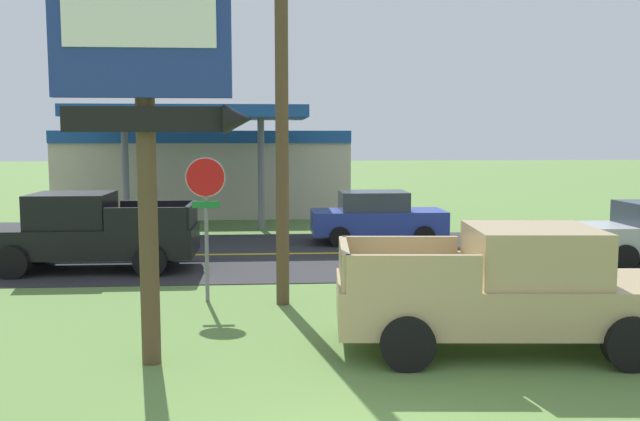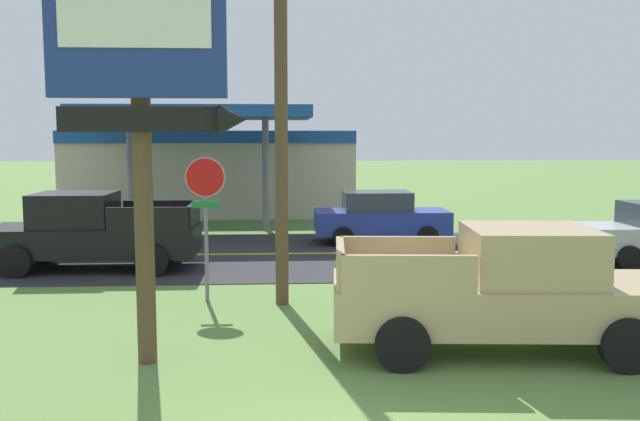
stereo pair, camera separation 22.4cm
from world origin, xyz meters
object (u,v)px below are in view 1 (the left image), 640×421
at_px(gas_station, 208,169).
at_px(car_blue_far_lane, 377,217).
at_px(pickup_tan_parked_on_lawn, 507,290).
at_px(stop_sign, 206,203).
at_px(pickup_black_on_road, 89,233).
at_px(motel_sign, 147,76).
at_px(utility_pole, 282,74).

height_order(gas_station, car_blue_far_lane, gas_station).
bearing_deg(pickup_tan_parked_on_lawn, stop_sign, 144.56).
bearing_deg(stop_sign, gas_station, 94.92).
xyz_separation_m(gas_station, pickup_tan_parked_on_lawn, (6.42, -20.09, -0.98)).
relative_size(pickup_tan_parked_on_lawn, pickup_black_on_road, 1.03).
distance_m(stop_sign, gas_station, 16.59).
bearing_deg(motel_sign, pickup_black_on_road, 110.82).
height_order(stop_sign, pickup_black_on_road, stop_sign).
distance_m(motel_sign, car_blue_far_lane, 13.01).
bearing_deg(utility_pole, car_blue_far_lane, 68.32).
height_order(utility_pole, gas_station, utility_pole).
distance_m(pickup_tan_parked_on_lawn, pickup_black_on_road, 10.91).
xyz_separation_m(motel_sign, stop_sign, (0.42, 3.94, -2.18)).
relative_size(pickup_black_on_road, car_blue_far_lane, 1.24).
relative_size(motel_sign, stop_sign, 2.11).
bearing_deg(car_blue_far_lane, gas_station, 124.12).
bearing_deg(utility_pole, pickup_black_on_road, 141.17).
relative_size(motel_sign, pickup_black_on_road, 1.20).
xyz_separation_m(motel_sign, utility_pole, (1.96, 3.62, 0.37)).
height_order(stop_sign, utility_pole, utility_pole).
distance_m(utility_pole, pickup_tan_parked_on_lawn, 5.97).
distance_m(gas_station, pickup_tan_parked_on_lawn, 21.12).
height_order(motel_sign, pickup_tan_parked_on_lawn, motel_sign).
height_order(pickup_tan_parked_on_lawn, pickup_black_on_road, same).
bearing_deg(pickup_black_on_road, stop_sign, -47.38).
distance_m(utility_pole, gas_station, 17.31).
height_order(gas_station, pickup_black_on_road, gas_station).
relative_size(gas_station, car_blue_far_lane, 2.86).
relative_size(stop_sign, pickup_black_on_road, 0.57).
distance_m(pickup_tan_parked_on_lawn, car_blue_far_lane, 11.12).
height_order(gas_station, pickup_tan_parked_on_lawn, gas_station).
xyz_separation_m(utility_pole, car_blue_far_lane, (3.13, 7.87, -3.75)).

